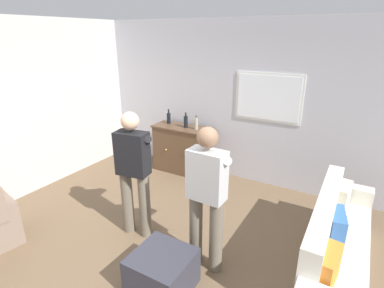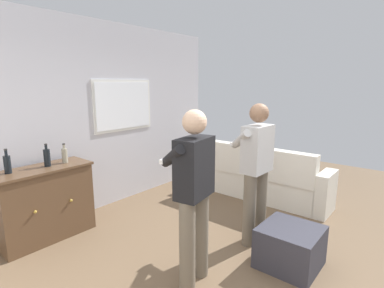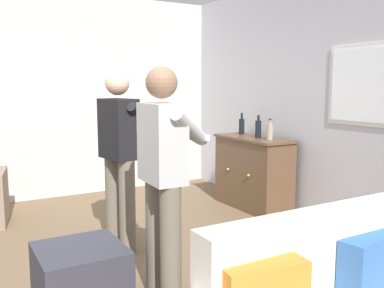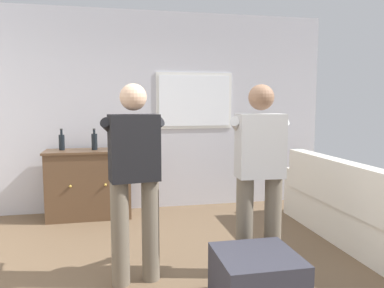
{
  "view_description": "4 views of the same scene",
  "coord_description": "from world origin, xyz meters",
  "px_view_note": "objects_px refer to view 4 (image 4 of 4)",
  "views": [
    {
      "loc": [
        2.02,
        -2.24,
        2.54
      ],
      "look_at": [
        0.26,
        0.81,
        1.24
      ],
      "focal_mm": 28.0,
      "sensor_mm": 36.0,
      "label": 1
    },
    {
      "loc": [
        -2.35,
        -1.29,
        1.91
      ],
      "look_at": [
        0.21,
        0.81,
        1.23
      ],
      "focal_mm": 28.0,
      "sensor_mm": 36.0,
      "label": 2
    },
    {
      "loc": [
        3.39,
        -1.01,
        1.55
      ],
      "look_at": [
        0.27,
        0.78,
        1.06
      ],
      "focal_mm": 40.0,
      "sensor_mm": 36.0,
      "label": 3
    },
    {
      "loc": [
        -0.47,
        -2.74,
        1.53
      ],
      "look_at": [
        0.25,
        0.79,
        1.13
      ],
      "focal_mm": 35.0,
      "sensor_mm": 36.0,
      "label": 4
    }
  ],
  "objects_px": {
    "sideboard_cabinet": "(89,184)",
    "bottle_spirits_clear": "(94,141)",
    "person_standing_left": "(134,174)",
    "person_standing_right": "(259,171)",
    "bottle_liquor_amber": "(62,142)",
    "bottle_wine_green": "(112,142)",
    "ottoman": "(257,282)",
    "couch": "(348,209)"
  },
  "relations": [
    {
      "from": "ottoman",
      "to": "couch",
      "type": "bearing_deg",
      "value": 36.62
    },
    {
      "from": "ottoman",
      "to": "person_standing_left",
      "type": "height_order",
      "value": "person_standing_left"
    },
    {
      "from": "ottoman",
      "to": "sideboard_cabinet",
      "type": "bearing_deg",
      "value": 117.65
    },
    {
      "from": "bottle_wine_green",
      "to": "person_standing_left",
      "type": "height_order",
      "value": "person_standing_left"
    },
    {
      "from": "sideboard_cabinet",
      "to": "person_standing_right",
      "type": "distance_m",
      "value": 2.61
    },
    {
      "from": "couch",
      "to": "ottoman",
      "type": "height_order",
      "value": "couch"
    },
    {
      "from": "sideboard_cabinet",
      "to": "ottoman",
      "type": "relative_size",
      "value": 1.89
    },
    {
      "from": "bottle_wine_green",
      "to": "person_standing_right",
      "type": "height_order",
      "value": "person_standing_right"
    },
    {
      "from": "couch",
      "to": "bottle_spirits_clear",
      "type": "relative_size",
      "value": 7.97
    },
    {
      "from": "bottle_spirits_clear",
      "to": "ottoman",
      "type": "distance_m",
      "value": 2.98
    },
    {
      "from": "sideboard_cabinet",
      "to": "bottle_spirits_clear",
      "type": "height_order",
      "value": "bottle_spirits_clear"
    },
    {
      "from": "person_standing_left",
      "to": "bottle_spirits_clear",
      "type": "bearing_deg",
      "value": 102.11
    },
    {
      "from": "bottle_liquor_amber",
      "to": "bottle_spirits_clear",
      "type": "bearing_deg",
      "value": -7.63
    },
    {
      "from": "person_standing_left",
      "to": "bottle_liquor_amber",
      "type": "bearing_deg",
      "value": 112.62
    },
    {
      "from": "couch",
      "to": "person_standing_right",
      "type": "relative_size",
      "value": 1.34
    },
    {
      "from": "sideboard_cabinet",
      "to": "couch",
      "type": "bearing_deg",
      "value": -26.87
    },
    {
      "from": "sideboard_cabinet",
      "to": "bottle_spirits_clear",
      "type": "relative_size",
      "value": 3.96
    },
    {
      "from": "bottle_spirits_clear",
      "to": "ottoman",
      "type": "relative_size",
      "value": 0.48
    },
    {
      "from": "bottle_wine_green",
      "to": "person_standing_right",
      "type": "relative_size",
      "value": 0.15
    },
    {
      "from": "couch",
      "to": "bottle_wine_green",
      "type": "xyz_separation_m",
      "value": [
        -2.56,
        1.45,
        0.65
      ]
    },
    {
      "from": "couch",
      "to": "person_standing_left",
      "type": "relative_size",
      "value": 1.34
    },
    {
      "from": "bottle_liquor_amber",
      "to": "person_standing_left",
      "type": "bearing_deg",
      "value": -67.38
    },
    {
      "from": "couch",
      "to": "person_standing_right",
      "type": "distance_m",
      "value": 1.52
    },
    {
      "from": "bottle_wine_green",
      "to": "bottle_liquor_amber",
      "type": "relative_size",
      "value": 0.89
    },
    {
      "from": "sideboard_cabinet",
      "to": "person_standing_left",
      "type": "height_order",
      "value": "person_standing_left"
    },
    {
      "from": "sideboard_cabinet",
      "to": "person_standing_left",
      "type": "relative_size",
      "value": 0.66
    },
    {
      "from": "ottoman",
      "to": "person_standing_right",
      "type": "relative_size",
      "value": 0.35
    },
    {
      "from": "bottle_liquor_amber",
      "to": "ottoman",
      "type": "relative_size",
      "value": 0.48
    },
    {
      "from": "bottle_wine_green",
      "to": "person_standing_left",
      "type": "xyz_separation_m",
      "value": [
        0.2,
        -1.95,
        -0.07
      ]
    },
    {
      "from": "sideboard_cabinet",
      "to": "bottle_liquor_amber",
      "type": "height_order",
      "value": "bottle_liquor_amber"
    },
    {
      "from": "couch",
      "to": "bottle_wine_green",
      "type": "bearing_deg",
      "value": 150.42
    },
    {
      "from": "bottle_liquor_amber",
      "to": "ottoman",
      "type": "xyz_separation_m",
      "value": [
        1.68,
        -2.63,
        -0.8
      ]
    },
    {
      "from": "sideboard_cabinet",
      "to": "person_standing_left",
      "type": "distance_m",
      "value": 2.07
    },
    {
      "from": "bottle_spirits_clear",
      "to": "person_standing_right",
      "type": "height_order",
      "value": "person_standing_right"
    },
    {
      "from": "couch",
      "to": "bottle_liquor_amber",
      "type": "distance_m",
      "value": 3.59
    },
    {
      "from": "bottle_wine_green",
      "to": "person_standing_left",
      "type": "relative_size",
      "value": 0.15
    },
    {
      "from": "bottle_liquor_amber",
      "to": "bottle_spirits_clear",
      "type": "distance_m",
      "value": 0.42
    },
    {
      "from": "bottle_wine_green",
      "to": "bottle_spirits_clear",
      "type": "distance_m",
      "value": 0.22
    },
    {
      "from": "bottle_wine_green",
      "to": "person_standing_right",
      "type": "xyz_separation_m",
      "value": [
        1.27,
        -2.02,
        -0.07
      ]
    },
    {
      "from": "person_standing_right",
      "to": "bottle_wine_green",
      "type": "bearing_deg",
      "value": 122.12
    },
    {
      "from": "ottoman",
      "to": "person_standing_left",
      "type": "relative_size",
      "value": 0.35
    },
    {
      "from": "sideboard_cabinet",
      "to": "ottoman",
      "type": "xyz_separation_m",
      "value": [
        1.35,
        -2.57,
        -0.24
      ]
    }
  ]
}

